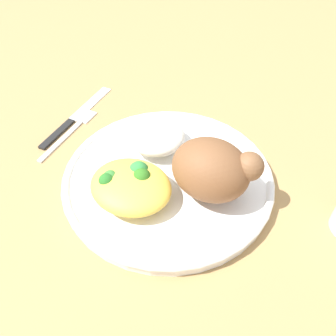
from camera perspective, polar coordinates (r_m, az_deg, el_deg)
The scene contains 7 objects.
ground_plane at distance 0.50m, azimuth 0.00°, elevation -2.47°, with size 2.00×2.00×0.00m, color #A47F4C.
plate at distance 0.49m, azimuth 0.00°, elevation -1.62°, with size 0.29×0.29×0.02m.
roasted_chicken at distance 0.44m, azimuth 7.43°, elevation -0.13°, with size 0.11×0.08×0.08m.
rice_pile at distance 0.52m, azimuth -1.90°, elevation 5.21°, with size 0.08×0.08×0.03m, color silver.
mac_cheese_with_broccoli at distance 0.45m, azimuth -6.14°, elevation -2.74°, with size 0.11×0.09×0.04m.
fork at distance 0.60m, azimuth -15.59°, elevation 5.88°, with size 0.03×0.14×0.01m.
knife at distance 0.63m, azimuth -15.40°, elevation 7.65°, with size 0.03×0.19×0.01m.
Camera 1 is at (0.17, -0.29, 0.37)m, focal length 37.33 mm.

